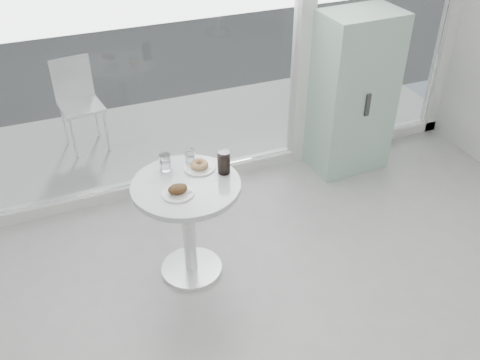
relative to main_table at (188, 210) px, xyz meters
name	(u,v)px	position (x,y,z in m)	size (l,w,h in m)	color
main_table	(188,210)	(0.00, 0.00, 0.00)	(0.72, 0.72, 0.77)	white
patio_deck	(182,134)	(0.50, 1.90, -0.53)	(5.60, 1.60, 0.05)	beige
mint_cabinet	(353,94)	(1.78, 0.83, 0.17)	(0.68, 0.48, 1.44)	#8BB19C
patio_chair	(78,98)	(-0.44, 2.04, -0.01)	(0.42, 0.42, 0.86)	white
plate_fritter	(178,191)	(-0.08, -0.09, 0.25)	(0.20, 0.20, 0.07)	white
plate_donut	(199,166)	(0.14, 0.14, 0.24)	(0.21, 0.21, 0.05)	white
water_tumbler_a	(165,163)	(-0.08, 0.20, 0.27)	(0.08, 0.08, 0.12)	white
water_tumbler_b	(190,158)	(0.10, 0.22, 0.27)	(0.07, 0.07, 0.11)	white
cola_glass	(224,163)	(0.28, 0.03, 0.30)	(0.09, 0.09, 0.16)	white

